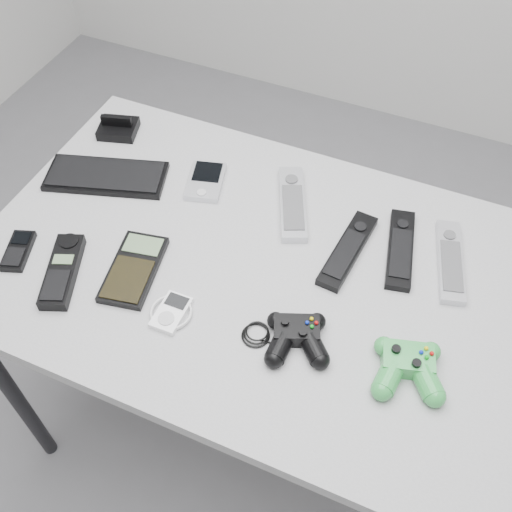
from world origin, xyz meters
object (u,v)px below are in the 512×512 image
at_px(cordless_handset, 62,271).
at_px(remote_black_a, 348,250).
at_px(pda_keyboard, 106,176).
at_px(controller_black, 297,336).
at_px(controller_green, 408,366).
at_px(remote_silver_a, 293,203).
at_px(remote_black_b, 400,249).
at_px(desk, 257,284).
at_px(mp3_player, 171,312).
at_px(mobile_phone, 18,251).
at_px(pda, 206,181).
at_px(remote_silver_b, 450,261).
at_px(calculator, 134,269).

bearing_deg(cordless_handset, remote_black_a, 7.34).
relative_size(pda_keyboard, controller_black, 1.36).
bearing_deg(controller_green, controller_black, 169.72).
bearing_deg(remote_silver_a, controller_black, -91.14).
bearing_deg(pda_keyboard, cordless_handset, -92.57).
xyz_separation_m(remote_black_b, controller_green, (0.09, -0.28, 0.01)).
relative_size(desk, controller_green, 8.45).
relative_size(mp3_player, controller_green, 0.64).
bearing_deg(mobile_phone, remote_black_b, 4.07).
distance_m(pda_keyboard, pda, 0.24).
bearing_deg(mp3_player, remote_black_b, 41.41).
distance_m(pda, remote_silver_b, 0.58).
distance_m(remote_black_b, remote_silver_b, 0.11).
xyz_separation_m(mp3_player, controller_black, (0.25, 0.04, 0.01)).
bearing_deg(remote_black_b, controller_black, -124.31).
xyz_separation_m(remote_silver_a, controller_black, (0.14, -0.33, 0.01)).
distance_m(remote_black_a, calculator, 0.46).
xyz_separation_m(remote_black_a, calculator, (-0.40, -0.23, -0.00)).
relative_size(pda, mobile_phone, 1.17).
bearing_deg(pda_keyboard, remote_silver_a, -5.89).
xyz_separation_m(remote_black_a, cordless_handset, (-0.53, -0.29, 0.00)).
relative_size(remote_black_b, mobile_phone, 2.04).
xyz_separation_m(remote_black_b, remote_silver_b, (0.11, 0.01, 0.00)).
distance_m(mobile_phone, cordless_handset, 0.12).
height_order(pda_keyboard, remote_silver_a, remote_silver_a).
relative_size(remote_silver_b, controller_black, 1.04).
xyz_separation_m(mp3_player, controller_green, (0.46, 0.06, 0.01)).
bearing_deg(remote_silver_b, pda, 163.89).
bearing_deg(calculator, mobile_phone, -178.32).
distance_m(pda_keyboard, remote_black_a, 0.60).
distance_m(desk, remote_silver_b, 0.42).
bearing_deg(cordless_handset, remote_silver_b, 3.75).
relative_size(cordless_handset, calculator, 0.98).
xyz_separation_m(pda_keyboard, remote_silver_a, (0.44, 0.09, 0.00)).
xyz_separation_m(desk, pda, (-0.21, 0.18, 0.08)).
bearing_deg(remote_silver_b, controller_green, -108.92).
relative_size(desk, remote_silver_b, 5.50).
xyz_separation_m(remote_silver_a, mp3_player, (-0.11, -0.37, -0.00)).
height_order(cordless_handset, mp3_player, cordless_handset).
relative_size(desk, remote_black_a, 5.40).
xyz_separation_m(remote_silver_a, mobile_phone, (-0.49, -0.36, -0.00)).
bearing_deg(remote_black_a, desk, -141.98).
distance_m(mobile_phone, mp3_player, 0.38).
relative_size(pda_keyboard, mp3_player, 3.15).
bearing_deg(remote_black_a, pda, 174.87).
xyz_separation_m(remote_silver_a, cordless_handset, (-0.37, -0.37, 0.00)).
distance_m(remote_black_b, mobile_phone, 0.82).
xyz_separation_m(remote_black_a, mp3_player, (-0.27, -0.29, -0.00)).
height_order(desk, remote_silver_b, remote_silver_b).
height_order(remote_silver_a, remote_silver_b, remote_silver_a).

